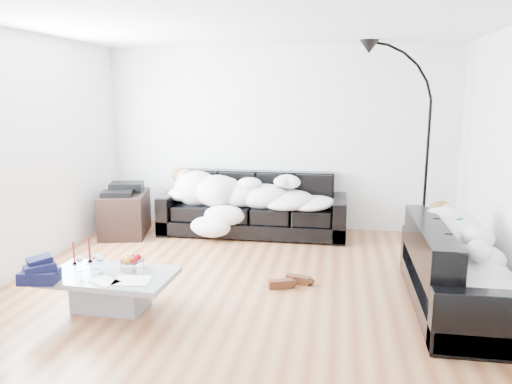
% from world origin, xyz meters
% --- Properties ---
extents(ground, '(5.00, 5.00, 0.00)m').
position_xyz_m(ground, '(0.00, 0.00, 0.00)').
color(ground, brown).
rests_on(ground, ground).
extents(wall_back, '(5.00, 0.02, 2.60)m').
position_xyz_m(wall_back, '(0.00, 2.25, 1.30)').
color(wall_back, silver).
rests_on(wall_back, ground).
extents(wall_left, '(0.02, 4.50, 2.60)m').
position_xyz_m(wall_left, '(-2.50, 0.00, 1.30)').
color(wall_left, silver).
rests_on(wall_left, ground).
extents(ceiling, '(5.00, 5.00, 0.00)m').
position_xyz_m(ceiling, '(0.00, 0.00, 2.60)').
color(ceiling, white).
rests_on(ceiling, ground).
extents(sofa_back, '(2.57, 0.89, 0.84)m').
position_xyz_m(sofa_back, '(-0.29, 1.81, 0.42)').
color(sofa_back, black).
rests_on(sofa_back, ground).
extents(sofa_right, '(0.83, 1.94, 0.78)m').
position_xyz_m(sofa_right, '(2.00, -0.34, 0.39)').
color(sofa_right, black).
rests_on(sofa_right, ground).
extents(sleeper_back, '(2.17, 0.75, 0.43)m').
position_xyz_m(sleeper_back, '(-0.29, 1.76, 0.64)').
color(sleeper_back, white).
rests_on(sleeper_back, sofa_back).
extents(sleeper_right, '(0.70, 1.66, 0.41)m').
position_xyz_m(sleeper_right, '(2.00, -0.34, 0.62)').
color(sleeper_right, white).
rests_on(sleeper_right, sofa_right).
extents(teal_cushion, '(0.42, 0.38, 0.20)m').
position_xyz_m(teal_cushion, '(1.94, 0.26, 0.72)').
color(teal_cushion, '#0F586B').
rests_on(teal_cushion, sofa_right).
extents(coffee_table, '(1.18, 0.72, 0.33)m').
position_xyz_m(coffee_table, '(-1.15, -0.88, 0.17)').
color(coffee_table, '#939699').
rests_on(coffee_table, ground).
extents(fruit_bowl, '(0.27, 0.27, 0.14)m').
position_xyz_m(fruit_bowl, '(-1.00, -0.71, 0.41)').
color(fruit_bowl, white).
rests_on(fruit_bowl, coffee_table).
extents(wine_glass_a, '(0.07, 0.07, 0.16)m').
position_xyz_m(wine_glass_a, '(-1.33, -0.79, 0.42)').
color(wine_glass_a, white).
rests_on(wine_glass_a, coffee_table).
extents(wine_glass_b, '(0.08, 0.08, 0.15)m').
position_xyz_m(wine_glass_b, '(-1.45, -0.85, 0.41)').
color(wine_glass_b, white).
rests_on(wine_glass_b, coffee_table).
extents(wine_glass_c, '(0.10, 0.10, 0.18)m').
position_xyz_m(wine_glass_c, '(-1.23, -0.88, 0.43)').
color(wine_glass_c, white).
rests_on(wine_glass_c, coffee_table).
extents(candle_left, '(0.05, 0.05, 0.22)m').
position_xyz_m(candle_left, '(-1.60, -0.69, 0.44)').
color(candle_left, maroon).
rests_on(candle_left, coffee_table).
extents(candle_right, '(0.05, 0.05, 0.24)m').
position_xyz_m(candle_right, '(-1.48, -0.61, 0.46)').
color(candle_right, maroon).
rests_on(candle_right, coffee_table).
extents(newspaper_a, '(0.34, 0.28, 0.01)m').
position_xyz_m(newspaper_a, '(-0.88, -1.01, 0.34)').
color(newspaper_a, silver).
rests_on(newspaper_a, coffee_table).
extents(newspaper_b, '(0.30, 0.27, 0.01)m').
position_xyz_m(newspaper_b, '(-1.10, -1.07, 0.34)').
color(newspaper_b, silver).
rests_on(newspaper_b, coffee_table).
extents(navy_jacket, '(0.41, 0.39, 0.16)m').
position_xyz_m(navy_jacket, '(-1.64, -1.14, 0.50)').
color(navy_jacket, black).
rests_on(navy_jacket, coffee_table).
extents(shoes, '(0.46, 0.37, 0.10)m').
position_xyz_m(shoes, '(0.41, -0.07, 0.05)').
color(shoes, '#472311').
rests_on(shoes, ground).
extents(av_cabinet, '(0.77, 0.97, 0.59)m').
position_xyz_m(av_cabinet, '(-2.05, 1.47, 0.29)').
color(av_cabinet, black).
rests_on(av_cabinet, ground).
extents(stereo, '(0.51, 0.44, 0.13)m').
position_xyz_m(stereo, '(-2.05, 1.47, 0.65)').
color(stereo, black).
rests_on(stereo, av_cabinet).
extents(floor_lamp, '(0.89, 0.53, 2.28)m').
position_xyz_m(floor_lamp, '(1.98, 1.71, 1.14)').
color(floor_lamp, black).
rests_on(floor_lamp, ground).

